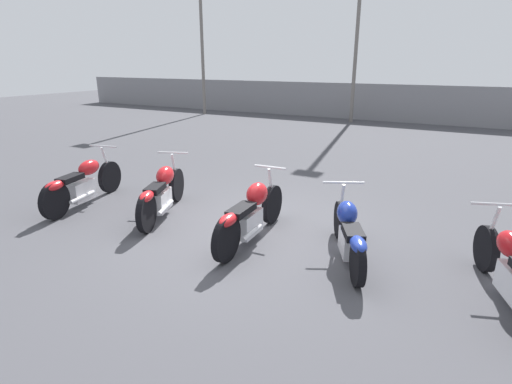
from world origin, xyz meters
TOP-DOWN VIEW (x-y plane):
  - ground_plane at (0.00, 0.00)m, footprint 60.00×60.00m
  - fence_back at (0.00, 14.19)m, footprint 40.00×0.04m
  - light_pole_left at (-9.83, 12.42)m, footprint 0.70×0.35m
  - light_pole_right at (-2.12, 13.18)m, footprint 0.70×0.35m
  - motorcycle_slot_0 at (-3.49, -0.37)m, footprint 0.78×2.23m
  - motorcycle_slot_1 at (-1.78, -0.06)m, footprint 0.98×2.09m
  - motorcycle_slot_2 at (0.14, -0.24)m, footprint 0.56×2.24m
  - motorcycle_slot_3 at (1.64, -0.12)m, footprint 1.05×1.85m

SIDE VIEW (x-z plane):
  - ground_plane at x=0.00m, z-range 0.00..0.00m
  - motorcycle_slot_3 at x=1.64m, z-range -0.07..0.88m
  - motorcycle_slot_0 at x=-3.49m, z-range -0.08..0.95m
  - motorcycle_slot_1 at x=-1.78m, z-range -0.07..0.96m
  - motorcycle_slot_2 at x=0.14m, z-range -0.07..0.96m
  - fence_back at x=0.00m, z-range 0.00..1.69m
  - light_pole_left at x=-9.83m, z-range 0.69..9.05m
  - light_pole_right at x=-2.12m, z-range 0.70..9.44m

